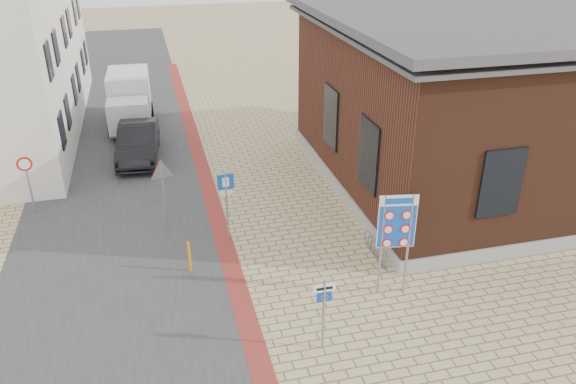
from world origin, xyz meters
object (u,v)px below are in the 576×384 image
sedan (138,142)px  parking_sign (226,194)px  border_sign (397,224)px  essen_sign (324,305)px  box_truck (130,100)px  bollard (189,257)px

sedan → parking_sign: parking_sign is taller
sedan → border_sign: (6.98, -12.22, 1.53)m
parking_sign → sedan: bearing=106.3°
sedan → essen_sign: size_ratio=2.28×
essen_sign → parking_sign: (-1.50, 6.00, 0.33)m
box_truck → parking_sign: 13.03m
bollard → box_truck: bearing=96.6°
box_truck → parking_sign: size_ratio=2.07×
sedan → box_truck: (-0.30, 4.65, 0.59)m
parking_sign → border_sign: bearing=-48.7°
border_sign → parking_sign: bearing=144.3°
sedan → box_truck: 4.70m
box_truck → parking_sign: bearing=-74.2°
border_sign → essen_sign: 3.34m
bollard → parking_sign: bearing=49.2°
essen_sign → parking_sign: bearing=104.6°
sedan → essen_sign: bearing=-68.1°
box_truck → essen_sign: 19.21m
sedan → essen_sign: (4.32, -14.00, 0.57)m
parking_sign → bollard: (-1.47, -1.70, -1.16)m
sedan → box_truck: size_ratio=0.93×
sedan → essen_sign: essen_sign is taller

